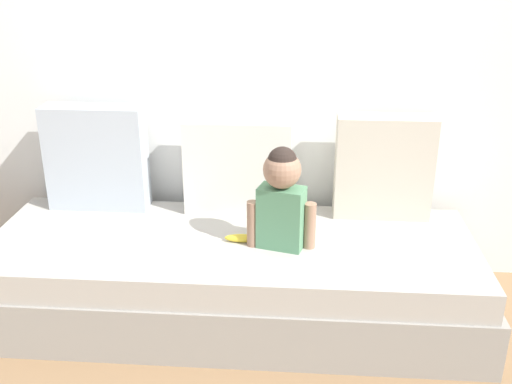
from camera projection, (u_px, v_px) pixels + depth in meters
The scene contains 8 objects.
ground_plane at pixel (232, 312), 3.06m from camera, with size 12.00×12.00×0.00m, color #93704C.
back_wall at pixel (241, 50), 3.12m from camera, with size 5.63×0.10×2.47m, color white.
couch at pixel (232, 277), 2.98m from camera, with size 2.43×0.89×0.42m.
throw_pillow_left at pixel (97, 158), 3.17m from camera, with size 0.53×0.16×0.56m, color #B2BCC6.
throw_pillow_center at pixel (238, 167), 3.13m from camera, with size 0.56×0.16×0.50m, color silver.
throw_pillow_right at pixel (383, 167), 3.07m from camera, with size 0.49×0.16×0.53m, color beige.
toddler at pixel (282, 195), 2.73m from camera, with size 0.32×0.17×0.49m.
banana at pixel (242, 238), 2.86m from camera, with size 0.17×0.04×0.04m, color yellow.
Camera 1 is at (0.32, -2.58, 1.73)m, focal length 41.94 mm.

